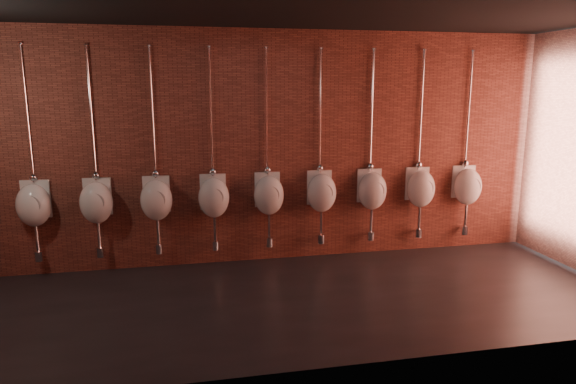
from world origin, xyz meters
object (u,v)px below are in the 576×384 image
urinal_4 (269,194)px  urinal_8 (467,186)px  urinal_6 (372,190)px  urinal_7 (421,188)px  urinal_3 (214,197)px  urinal_0 (34,204)px  urinal_2 (156,199)px  urinal_1 (96,202)px  urinal_5 (321,192)px

urinal_4 → urinal_8: 3.01m
urinal_6 → urinal_7: same height
urinal_3 → urinal_6: same height
urinal_0 → urinal_7: bearing=0.0°
urinal_2 → urinal_8: 4.52m
urinal_4 → urinal_0: bearing=180.0°
urinal_3 → urinal_8: same height
urinal_6 → urinal_7: (0.75, 0.00, 0.00)m
urinal_1 → urinal_4: same height
urinal_5 → urinal_4: bearing=180.0°
urinal_4 → urinal_7: same height
urinal_2 → urinal_4: bearing=0.0°
urinal_5 → urinal_6: size_ratio=1.00×
urinal_3 → urinal_8: bearing=0.0°
urinal_3 → urinal_1: bearing=180.0°
urinal_2 → urinal_0: bearing=180.0°
urinal_8 → urinal_6: bearing=180.0°
urinal_6 → urinal_7: size_ratio=1.00×
urinal_4 → urinal_2: bearing=180.0°
urinal_0 → urinal_3: (2.26, 0.00, 0.00)m
urinal_3 → urinal_4: 0.75m
urinal_2 → urinal_6: bearing=0.0°
urinal_3 → urinal_5: (1.51, 0.00, 0.00)m
urinal_4 → urinal_5: 0.75m
urinal_2 → urinal_6: size_ratio=1.00×
urinal_2 → urinal_8: (4.52, 0.00, 0.00)m
urinal_2 → urinal_3: (0.75, 0.00, 0.00)m
urinal_4 → urinal_8: same height
urinal_1 → urinal_6: same height
urinal_4 → urinal_6: (1.51, 0.00, 0.00)m
urinal_5 → urinal_7: (1.51, 0.00, 0.00)m
urinal_2 → urinal_5: same height
urinal_6 → urinal_7: 0.75m
urinal_6 → urinal_8: bearing=0.0°
urinal_2 → urinal_5: bearing=0.0°
urinal_3 → urinal_8: 3.77m
urinal_3 → urinal_4: size_ratio=1.00×
urinal_5 → urinal_1: bearing=180.0°
urinal_7 → urinal_5: bearing=180.0°
urinal_6 → urinal_8: (1.51, 0.00, 0.00)m
urinal_2 → urinal_6: same height
urinal_1 → urinal_8: bearing=0.0°
urinal_5 → urinal_6: 0.75m
urinal_1 → urinal_7: size_ratio=1.00×
urinal_6 → urinal_8: size_ratio=1.00×
urinal_2 → urinal_3: size_ratio=1.00×
urinal_2 → urinal_3: same height
urinal_2 → urinal_6: 3.01m
urinal_6 → urinal_1: bearing=180.0°
urinal_0 → urinal_3: same height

